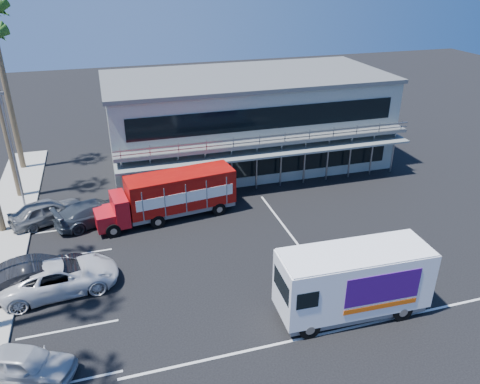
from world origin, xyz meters
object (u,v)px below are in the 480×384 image
object	(u,v)px
red_truck	(172,195)
parked_car_b	(37,276)
parked_car_a	(24,364)
white_van	(353,281)

from	to	relation	value
red_truck	parked_car_b	world-z (taller)	red_truck
parked_car_a	parked_car_b	bearing A→B (deg)	22.30
white_van	red_truck	bearing A→B (deg)	121.17
white_van	parked_car_b	world-z (taller)	white_van
red_truck	parked_car_a	world-z (taller)	red_truck
red_truck	white_van	bearing A→B (deg)	-68.24
white_van	parked_car_a	distance (m)	14.54
red_truck	white_van	world-z (taller)	white_van
parked_car_a	parked_car_b	distance (m)	5.90
red_truck	parked_car_a	size ratio (longest dim) A/B	2.28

